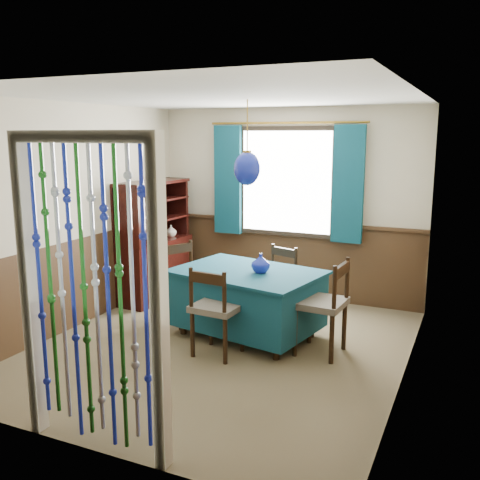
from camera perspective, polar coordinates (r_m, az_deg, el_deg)
The scene contains 22 objects.
floor at distance 5.61m, azimuth -2.06°, elevation -11.39°, with size 4.00×4.00×0.00m, color brown.
ceiling at distance 5.19m, azimuth -2.26°, elevation 15.01°, with size 4.00×4.00×0.00m, color silver.
wall_back at distance 7.09m, azimuth 5.08°, elevation 3.81°, with size 3.60×3.60×0.00m, color beige.
wall_front at distance 3.62m, azimuth -16.42°, elevation -3.71°, with size 3.60×3.60×0.00m, color beige.
wall_left at distance 6.26m, azimuth -17.08°, elevation 2.40°, with size 4.00×4.00×0.00m, color beige.
wall_right at distance 4.75m, azimuth 17.68°, elevation -0.30°, with size 4.00×4.00×0.00m, color beige.
wainscot_back at distance 7.21m, azimuth 4.94°, elevation -2.13°, with size 3.60×3.60×0.00m, color #3F2918.
wainscot_front at distance 3.89m, azimuth -15.64°, elevation -14.41°, with size 3.60×3.60×0.00m, color #3F2918.
wainscot_left at distance 6.40m, azimuth -16.60°, elevation -4.25°, with size 4.00×4.00×0.00m, color #3F2918.
wainscot_right at distance 4.95m, azimuth 16.99°, elevation -8.83°, with size 4.00×4.00×0.00m, color #3F2918.
window at distance 7.01m, azimuth 4.99°, elevation 6.20°, with size 1.32×0.12×1.42m, color black.
doorway at distance 3.72m, azimuth -15.64°, elevation -6.48°, with size 1.16×0.12×2.18m, color silver, non-canonical shape.
dining_table at distance 5.79m, azimuth 0.74°, elevation -6.20°, with size 1.68×1.31×0.73m.
chair_near at distance 5.27m, azimuth -2.59°, elevation -7.32°, with size 0.47×0.46×0.91m.
chair_far at distance 6.37m, azimuth 3.92°, elevation -4.31°, with size 0.52×0.51×0.85m.
chair_left at distance 6.24m, azimuth -5.93°, elevation -4.33°, with size 0.60×0.61×0.92m.
chair_right at distance 5.36m, azimuth 8.94°, elevation -6.79°, with size 0.49×0.51×0.96m.
sideboard at distance 7.19m, azimuth -9.10°, elevation -1.81°, with size 0.48×1.22×1.57m.
pendant_lamp at distance 5.54m, azimuth 0.77°, elevation 7.64°, with size 0.28×0.28×0.86m.
vase_table at distance 5.61m, azimuth 2.22°, elevation -2.57°, with size 0.18×0.18×0.19m, color navy.
bowl_shelf at distance 6.87m, azimuth -9.84°, elevation 2.19°, with size 0.22×0.22×0.06m, color beige.
vase_sideboard at distance 7.37m, azimuth -7.37°, elevation 1.05°, with size 0.17×0.17×0.17m, color beige.
Camera 1 is at (2.31, -4.64, 2.15)m, focal length 40.00 mm.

